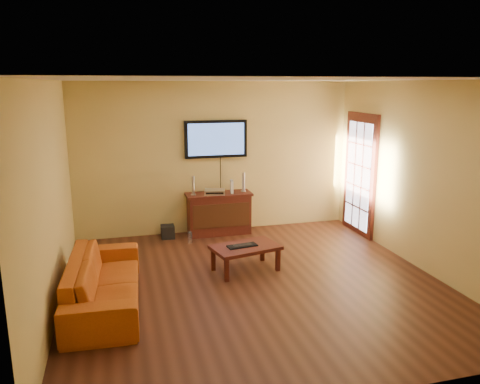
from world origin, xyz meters
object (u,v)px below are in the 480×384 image
object	(u,v)px
media_console	(219,213)
speaker_right	(244,183)
television	(216,139)
bottle	(190,237)
av_receiver	(215,192)
sofa	(104,273)
keyboard	(242,246)
subwoofer	(168,232)
game_console	(232,187)
speaker_left	(193,186)
coffee_table	(245,249)

from	to	relation	value
media_console	speaker_right	distance (m)	0.71
television	bottle	world-z (taller)	television
av_receiver	sofa	bearing A→B (deg)	-116.16
av_receiver	keyboard	xyz separation A→B (m)	(0.02, -1.76, -0.40)
sofa	subwoofer	bearing A→B (deg)	-20.70
sofa	game_console	size ratio (longest dim) A/B	9.11
sofa	av_receiver	world-z (taller)	av_receiver
television	speaker_left	bearing A→B (deg)	-157.14
sofa	speaker_left	bearing A→B (deg)	-29.49
speaker_left	keyboard	size ratio (longest dim) A/B	0.74
speaker_right	av_receiver	xyz separation A→B (m)	(-0.54, -0.06, -0.12)
television	bottle	size ratio (longest dim) A/B	5.27
bottle	subwoofer	bearing A→B (deg)	132.08
speaker_left	speaker_right	size ratio (longest dim) A/B	0.96
speaker_right	game_console	world-z (taller)	speaker_right
speaker_right	game_console	xyz separation A→B (m)	(-0.23, -0.05, -0.05)
game_console	keyboard	distance (m)	1.86
game_console	keyboard	world-z (taller)	game_console
television	subwoofer	world-z (taller)	television
keyboard	television	bearing A→B (deg)	88.39
media_console	game_console	xyz separation A→B (m)	(0.23, -0.03, 0.49)
coffee_table	game_console	size ratio (longest dim) A/B	4.58
sofa	game_console	world-z (taller)	game_console
speaker_left	bottle	size ratio (longest dim) A/B	1.56
media_console	speaker_left	size ratio (longest dim) A/B	3.51
speaker_right	game_console	size ratio (longest dim) A/B	1.52
television	game_console	distance (m)	0.89
television	speaker_left	world-z (taller)	television
sofa	subwoofer	xyz separation A→B (m)	(1.03, 2.35, -0.29)
subwoofer	sofa	bearing A→B (deg)	-112.32
television	sofa	distance (m)	3.47
speaker_left	game_console	world-z (taller)	speaker_left
bottle	game_console	bearing A→B (deg)	23.67
subwoofer	television	bearing A→B (deg)	13.69
speaker_right	television	bearing A→B (deg)	160.83
television	media_console	bearing A→B (deg)	-90.00
speaker_left	av_receiver	size ratio (longest dim) A/B	0.93
av_receiver	speaker_left	bearing A→B (deg)	-171.85
speaker_left	coffee_table	bearing A→B (deg)	-75.77
media_console	game_console	size ratio (longest dim) A/B	5.12
speaker_right	subwoofer	world-z (taller)	speaker_right
av_receiver	bottle	distance (m)	0.93
coffee_table	speaker_right	distance (m)	1.96
av_receiver	game_console	distance (m)	0.32
game_console	subwoofer	bearing A→B (deg)	-172.73
television	speaker_left	distance (m)	0.93
subwoofer	speaker_right	bearing A→B (deg)	3.05
speaker_left	keyboard	bearing A→B (deg)	-77.40
media_console	coffee_table	world-z (taller)	media_console
game_console	speaker_right	bearing A→B (deg)	19.39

